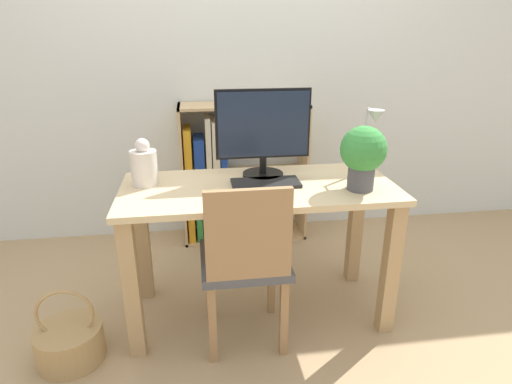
# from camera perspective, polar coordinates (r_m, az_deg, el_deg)

# --- Properties ---
(ground_plane) EXTENTS (10.00, 10.00, 0.00)m
(ground_plane) POSITION_cam_1_polar(r_m,az_deg,el_deg) (2.41, 0.35, -15.47)
(ground_plane) COLOR tan
(wall_back) EXTENTS (8.00, 0.05, 2.60)m
(wall_back) POSITION_cam_1_polar(r_m,az_deg,el_deg) (3.02, -2.82, 18.52)
(wall_back) COLOR silver
(wall_back) RESTS_ON ground_plane
(desk) EXTENTS (1.32, 0.58, 0.72)m
(desk) POSITION_cam_1_polar(r_m,az_deg,el_deg) (2.12, 0.39, -2.89)
(desk) COLOR #D8BC8C
(desk) RESTS_ON ground_plane
(monitor) EXTENTS (0.47, 0.21, 0.44)m
(monitor) POSITION_cam_1_polar(r_m,az_deg,el_deg) (2.13, 0.96, 8.38)
(monitor) COLOR black
(monitor) RESTS_ON desk
(keyboard) EXTENTS (0.33, 0.15, 0.02)m
(keyboard) POSITION_cam_1_polar(r_m,az_deg,el_deg) (2.07, 1.30, 1.21)
(keyboard) COLOR black
(keyboard) RESTS_ON desk
(vase) EXTENTS (0.13, 0.13, 0.23)m
(vase) POSITION_cam_1_polar(r_m,az_deg,el_deg) (2.11, -14.71, 3.43)
(vase) COLOR silver
(vase) RESTS_ON desk
(desk_lamp) EXTENTS (0.10, 0.19, 0.35)m
(desk_lamp) POSITION_cam_1_polar(r_m,az_deg,el_deg) (2.21, 14.98, 7.25)
(desk_lamp) COLOR #B7B7BC
(desk_lamp) RESTS_ON desk
(potted_plant) EXTENTS (0.21, 0.21, 0.30)m
(potted_plant) POSITION_cam_1_polar(r_m,az_deg,el_deg) (2.02, 14.08, 5.00)
(potted_plant) COLOR #4C4C51
(potted_plant) RESTS_ON desk
(chair) EXTENTS (0.40, 0.40, 0.84)m
(chair) POSITION_cam_1_polar(r_m,az_deg,el_deg) (1.95, -1.42, -8.93)
(chair) COLOR #4C4C51
(chair) RESTS_ON ground_plane
(bookshelf) EXTENTS (0.86, 0.28, 0.96)m
(bookshelf) POSITION_cam_1_polar(r_m,az_deg,el_deg) (3.00, -4.65, 1.62)
(bookshelf) COLOR tan
(bookshelf) RESTS_ON ground_plane
(basket) EXTENTS (0.30, 0.30, 0.37)m
(basket) POSITION_cam_1_polar(r_m,az_deg,el_deg) (2.24, -23.58, -17.81)
(basket) COLOR tan
(basket) RESTS_ON ground_plane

